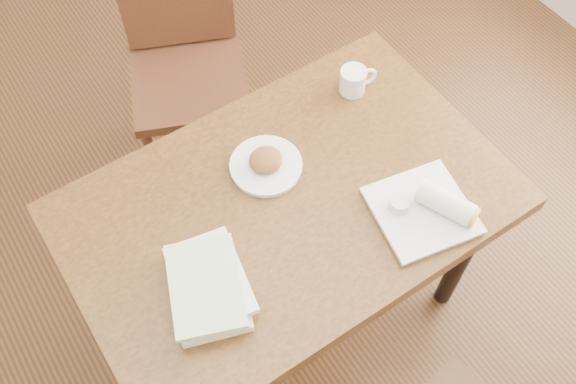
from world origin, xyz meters
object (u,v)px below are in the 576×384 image
plate_scone (266,164)px  plate_burrito (429,208)px  chair_far (184,52)px  table (288,217)px  coffee_mug (354,80)px  book_stack (208,286)px

plate_scone → plate_burrito: (0.29, -0.37, 0.01)m
chair_far → table: bearing=-97.4°
table → plate_scone: size_ratio=5.85×
chair_far → coffee_mug: chair_far is taller
plate_scone → coffee_mug: size_ratio=1.74×
table → book_stack: (-0.31, -0.11, 0.12)m
table → plate_scone: 0.17m
chair_far → coffee_mug: 0.72m
table → book_stack: size_ratio=3.99×
table → coffee_mug: (0.39, 0.23, 0.13)m
plate_scone → plate_burrito: size_ratio=0.70×
table → plate_scone: plate_scone is taller
plate_scone → plate_burrito: 0.47m
chair_far → plate_burrito: (0.19, -1.09, 0.23)m
table → chair_far: bearing=82.6°
plate_scone → book_stack: bearing=-143.5°
plate_scone → chair_far: bearing=82.2°
chair_far → plate_scone: size_ratio=4.61×
table → plate_burrito: (0.30, -0.24, 0.11)m
plate_scone → book_stack: book_stack is taller
chair_far → plate_scone: chair_far is taller
book_stack → plate_scone: bearing=36.5°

